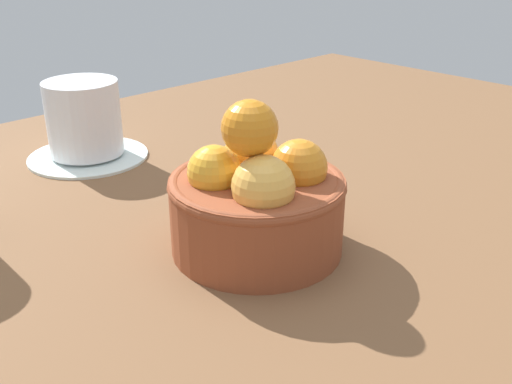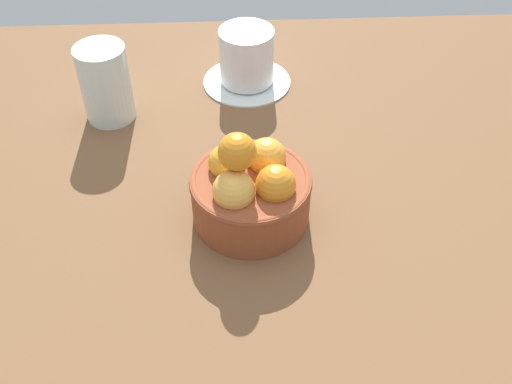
# 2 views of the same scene
# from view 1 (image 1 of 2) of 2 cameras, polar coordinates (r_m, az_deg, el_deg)

# --- Properties ---
(ground_plane) EXTENTS (1.31, 0.93, 0.05)m
(ground_plane) POSITION_cam_1_polar(r_m,az_deg,el_deg) (0.49, 0.09, -7.74)
(ground_plane) COLOR brown
(terracotta_bowl) EXTENTS (0.14, 0.14, 0.12)m
(terracotta_bowl) POSITION_cam_1_polar(r_m,az_deg,el_deg) (0.45, 0.10, -0.65)
(terracotta_bowl) COLOR brown
(terracotta_bowl) RESTS_ON ground_plane
(coffee_cup) EXTENTS (0.13, 0.13, 0.09)m
(coffee_cup) POSITION_cam_1_polar(r_m,az_deg,el_deg) (0.67, -16.10, 6.27)
(coffee_cup) COLOR white
(coffee_cup) RESTS_ON ground_plane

